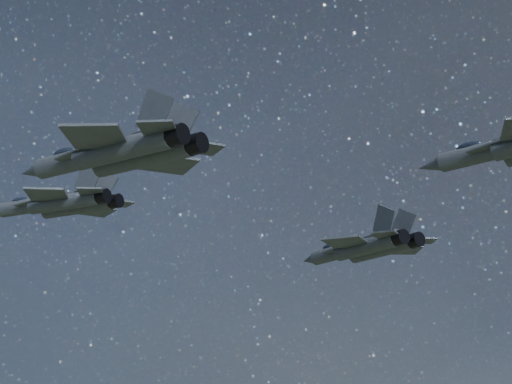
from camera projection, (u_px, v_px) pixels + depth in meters
The scene contains 3 objects.
jet_lead at pixel (61, 203), 81.03m from camera, with size 18.05×12.54×4.54m.
jet_left at pixel (365, 247), 81.91m from camera, with size 18.31×12.14×4.67m.
jet_right at pixel (119, 153), 52.86m from camera, with size 16.90×12.04×4.31m.
Camera 1 is at (39.24, -56.80, 125.19)m, focal length 55.00 mm.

